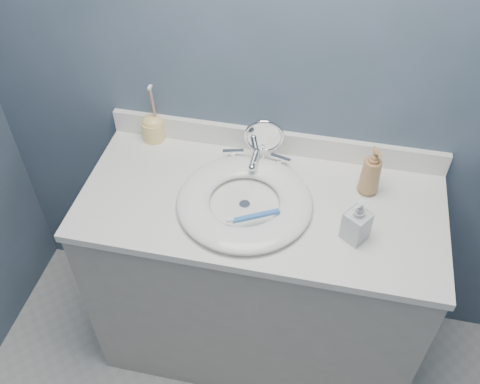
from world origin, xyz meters
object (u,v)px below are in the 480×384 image
(makeup_mirror, at_px, (264,142))
(soap_bottle_clear, at_px, (357,220))
(toothbrush_holder, at_px, (153,127))
(soap_bottle_amber, at_px, (371,171))

(makeup_mirror, relative_size, soap_bottle_clear, 1.30)
(soap_bottle_clear, distance_m, toothbrush_holder, 0.83)
(makeup_mirror, relative_size, toothbrush_holder, 0.85)
(soap_bottle_clear, relative_size, toothbrush_holder, 0.65)
(soap_bottle_amber, relative_size, toothbrush_holder, 0.78)
(soap_bottle_amber, relative_size, soap_bottle_clear, 1.20)
(soap_bottle_clear, bearing_deg, soap_bottle_amber, 116.51)
(makeup_mirror, distance_m, toothbrush_holder, 0.44)
(soap_bottle_clear, xyz_separation_m, toothbrush_holder, (-0.77, 0.33, -0.02))
(makeup_mirror, xyz_separation_m, toothbrush_holder, (-0.43, 0.06, -0.06))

